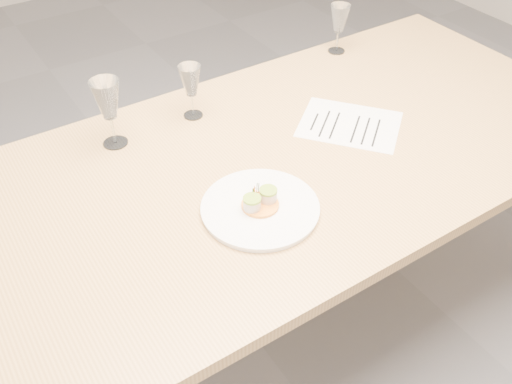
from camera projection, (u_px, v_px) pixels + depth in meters
ground at (247, 327)px, 2.13m from camera, size 7.00×7.00×0.00m
dining_table at (244, 188)px, 1.68m from camera, size 2.40×1.00×0.75m
dinner_plate at (260, 207)px, 1.50m from camera, size 0.31×0.31×0.08m
recipe_sheet at (350, 124)px, 1.81m from camera, size 0.38×0.39×0.00m
wine_glass_1 at (107, 101)px, 1.64m from camera, size 0.09×0.09×0.21m
wine_glass_2 at (190, 82)px, 1.77m from camera, size 0.07×0.07×0.18m
wine_glass_3 at (339, 20)px, 2.10m from camera, size 0.07×0.07×0.18m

